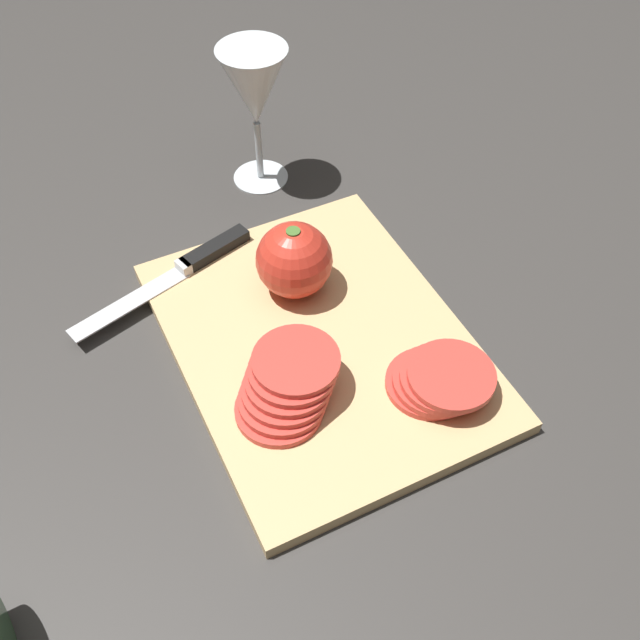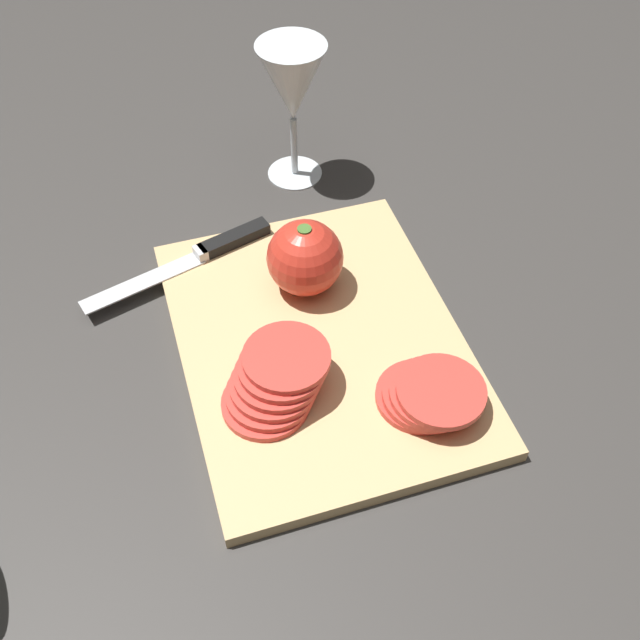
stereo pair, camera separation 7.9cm
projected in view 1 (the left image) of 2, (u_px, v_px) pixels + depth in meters
The scene contains 7 objects.
ground_plane at pixel (385, 384), 0.79m from camera, with size 3.00×3.00×0.00m, color #383533.
cutting_board at pixel (320, 343), 0.82m from camera, with size 0.39×0.30×0.02m.
wine_glass at pixel (255, 92), 0.92m from camera, with size 0.09×0.09×0.19m.
whole_tomato at pixel (294, 260), 0.83m from camera, with size 0.09×0.09×0.09m.
knife at pixel (196, 261), 0.88m from camera, with size 0.09×0.24×0.01m.
tomato_slice_stack_near at pixel (287, 385), 0.74m from camera, with size 0.11×0.12×0.05m.
tomato_slice_stack_far at pixel (440, 379), 0.76m from camera, with size 0.10×0.10×0.03m.
Camera 1 is at (-0.39, 0.27, 0.64)m, focal length 42.00 mm.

